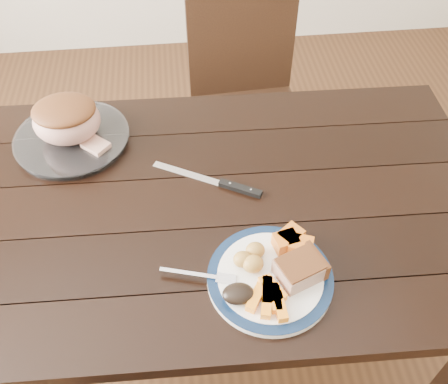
{
  "coord_description": "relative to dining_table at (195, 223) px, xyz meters",
  "views": [
    {
      "loc": [
        -0.01,
        -0.86,
        1.75
      ],
      "look_at": [
        0.08,
        -0.02,
        0.8
      ],
      "focal_mm": 40.0,
      "sensor_mm": 36.0,
      "label": 1
    }
  ],
  "objects": [
    {
      "name": "chair_far",
      "position": [
        0.25,
        0.74,
        -0.13
      ],
      "size": [
        0.45,
        0.45,
        0.93
      ],
      "rotation": [
        0.0,
        0.0,
        3.2
      ],
      "color": "black",
      "rests_on": "ground"
    },
    {
      "name": "roasted_potatoes",
      "position": [
        0.12,
        -0.22,
        0.13
      ],
      "size": [
        0.08,
        0.08,
        0.04
      ],
      "color": "gold",
      "rests_on": "dinner_plate"
    },
    {
      "name": "plate_rim",
      "position": [
        0.16,
        -0.26,
        0.11
      ],
      "size": [
        0.29,
        0.29,
        0.02
      ],
      "primitive_type": "torus",
      "color": "#0A1B36",
      "rests_on": "dinner_plate"
    },
    {
      "name": "fork",
      "position": [
        0.01,
        -0.24,
        0.11
      ],
      "size": [
        0.18,
        0.07,
        0.0
      ],
      "rotation": [
        0.0,
        0.0,
        -0.28
      ],
      "color": "silver",
      "rests_on": "dinner_plate"
    },
    {
      "name": "dark_mushroom",
      "position": [
        0.08,
        -0.31,
        0.13
      ],
      "size": [
        0.07,
        0.05,
        0.03
      ],
      "primitive_type": "ellipsoid",
      "color": "black",
      "rests_on": "dinner_plate"
    },
    {
      "name": "carving_knife",
      "position": [
        0.09,
        0.05,
        0.1
      ],
      "size": [
        0.29,
        0.17,
        0.01
      ],
      "rotation": [
        0.0,
        0.0,
        -0.5
      ],
      "color": "silver",
      "rests_on": "dining_table"
    },
    {
      "name": "carrot_batons",
      "position": [
        0.15,
        -0.32,
        0.12
      ],
      "size": [
        0.1,
        0.11,
        0.02
      ],
      "color": "orange",
      "rests_on": "dinner_plate"
    },
    {
      "name": "roast_joint",
      "position": [
        -0.34,
        0.27,
        0.17
      ],
      "size": [
        0.19,
        0.16,
        0.12
      ],
      "primitive_type": "ellipsoid",
      "color": "tan",
      "rests_on": "serving_platter"
    },
    {
      "name": "dining_table",
      "position": [
        0.0,
        0.0,
        0.0
      ],
      "size": [
        1.62,
        0.94,
        0.75
      ],
      "rotation": [
        0.0,
        0.0,
        -0.03
      ],
      "color": "black",
      "rests_on": "ground"
    },
    {
      "name": "cut_slice",
      "position": [
        -0.26,
        0.22,
        0.12
      ],
      "size": [
        0.09,
        0.09,
        0.02
      ],
      "primitive_type": "cube",
      "rotation": [
        0.0,
        0.0,
        -0.73
      ],
      "color": "tan",
      "rests_on": "serving_platter"
    },
    {
      "name": "pork_slice",
      "position": [
        0.23,
        -0.26,
        0.14
      ],
      "size": [
        0.12,
        0.11,
        0.04
      ],
      "primitive_type": "cube",
      "rotation": [
        0.0,
        0.0,
        0.38
      ],
      "color": "#A77C66",
      "rests_on": "dinner_plate"
    },
    {
      "name": "serving_platter",
      "position": [
        -0.34,
        0.27,
        0.1
      ],
      "size": [
        0.33,
        0.33,
        0.02
      ],
      "primitive_type": "cylinder",
      "color": "white",
      "rests_on": "dining_table"
    },
    {
      "name": "pumpkin_wedges",
      "position": [
        0.22,
        -0.18,
        0.13
      ],
      "size": [
        0.1,
        0.1,
        0.04
      ],
      "color": "orange",
      "rests_on": "dinner_plate"
    },
    {
      "name": "dinner_plate",
      "position": [
        0.16,
        -0.26,
        0.1
      ],
      "size": [
        0.29,
        0.29,
        0.02
      ],
      "primitive_type": "cylinder",
      "color": "white",
      "rests_on": "dining_table"
    },
    {
      "name": "ground",
      "position": [
        0.0,
        0.0,
        -0.66
      ],
      "size": [
        4.0,
        4.0,
        0.0
      ],
      "primitive_type": "plane",
      "color": "#472B16",
      "rests_on": "ground"
    }
  ]
}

